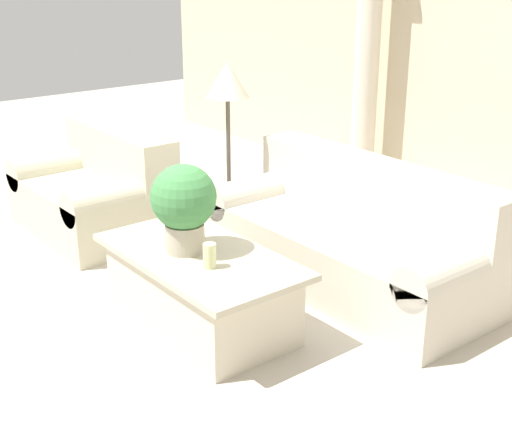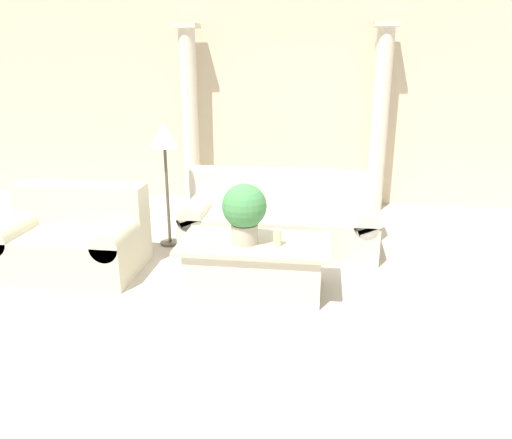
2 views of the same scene
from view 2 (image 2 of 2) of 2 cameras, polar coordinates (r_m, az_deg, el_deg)
ground_plane at (r=5.15m, az=0.12°, el=-6.19°), size 16.00×16.00×0.00m
wall_back at (r=7.51m, az=3.05°, el=14.12°), size 10.00×0.06×3.20m
sofa_long at (r=5.79m, az=2.78°, el=0.16°), size 2.18×0.92×0.85m
loveseat at (r=5.49m, az=-20.10°, el=-1.92°), size 1.39×0.92×0.85m
coffee_table at (r=4.70m, az=-0.12°, el=-5.29°), size 1.40×0.75×0.49m
potted_plant at (r=4.48m, az=-1.34°, el=1.10°), size 0.41×0.41×0.56m
pillar_candle at (r=4.50m, az=2.45°, el=-2.08°), size 0.08×0.08×0.15m
floor_lamp at (r=5.72m, az=-10.42°, el=8.68°), size 0.35×0.35×1.44m
column_left at (r=7.45m, az=-7.57°, el=11.67°), size 0.33×0.33×2.55m
column_right at (r=7.23m, az=13.95°, el=11.11°), size 0.33×0.33×2.55m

